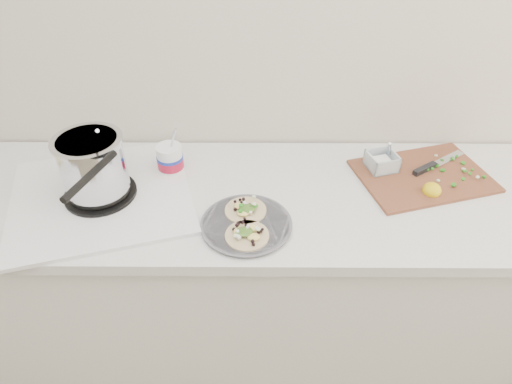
{
  "coord_description": "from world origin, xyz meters",
  "views": [
    {
      "loc": [
        0.06,
        0.19,
        1.89
      ],
      "look_at": [
        0.05,
        1.35,
        0.96
      ],
      "focal_mm": 32.0,
      "sensor_mm": 36.0,
      "label": 1
    }
  ],
  "objects_px": {
    "taco_plate": "(246,222)",
    "tub": "(171,157)",
    "cutboard": "(420,172)",
    "stove": "(96,176)"
  },
  "relations": [
    {
      "from": "stove",
      "to": "tub",
      "type": "xyz_separation_m",
      "value": [
        0.22,
        0.15,
        -0.03
      ]
    },
    {
      "from": "stove",
      "to": "cutboard",
      "type": "relative_size",
      "value": 1.37
    },
    {
      "from": "tub",
      "to": "taco_plate",
      "type": "bearing_deg",
      "value": -46.14
    },
    {
      "from": "stove",
      "to": "cutboard",
      "type": "bearing_deg",
      "value": -9.46
    },
    {
      "from": "taco_plate",
      "to": "tub",
      "type": "xyz_separation_m",
      "value": [
        -0.28,
        0.29,
        0.05
      ]
    },
    {
      "from": "taco_plate",
      "to": "cutboard",
      "type": "xyz_separation_m",
      "value": [
        0.62,
        0.27,
        0.0
      ]
    },
    {
      "from": "taco_plate",
      "to": "cutboard",
      "type": "relative_size",
      "value": 0.56
    },
    {
      "from": "taco_plate",
      "to": "tub",
      "type": "bearing_deg",
      "value": 133.86
    },
    {
      "from": "stove",
      "to": "cutboard",
      "type": "distance_m",
      "value": 1.13
    },
    {
      "from": "taco_plate",
      "to": "cutboard",
      "type": "height_order",
      "value": "cutboard"
    }
  ]
}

